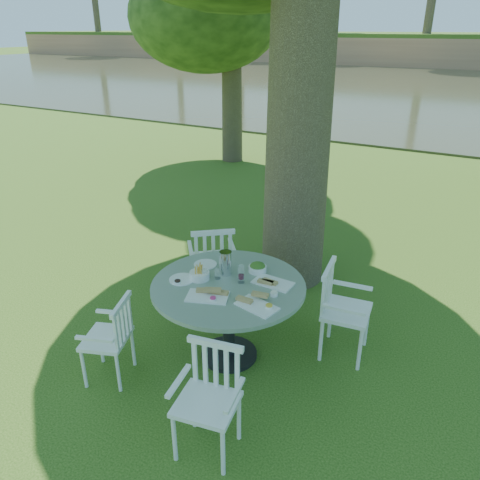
# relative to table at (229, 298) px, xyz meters

# --- Properties ---
(ground) EXTENTS (140.00, 140.00, 0.00)m
(ground) POSITION_rel_table_xyz_m (-0.37, 0.68, -0.68)
(ground) COLOR #21420D
(ground) RESTS_ON ground
(table) EXTENTS (1.45, 1.45, 0.83)m
(table) POSITION_rel_table_xyz_m (0.00, 0.00, 0.00)
(table) COLOR black
(table) RESTS_ON ground
(chair_ne) EXTENTS (0.50, 0.53, 0.95)m
(chair_ne) POSITION_rel_table_xyz_m (0.89, 0.60, -0.12)
(chair_ne) COLOR white
(chair_ne) RESTS_ON ground
(chair_nw) EXTENTS (0.67, 0.67, 0.97)m
(chair_nw) POSITION_rel_table_xyz_m (-0.69, 0.80, -0.11)
(chair_nw) COLOR white
(chair_nw) RESTS_ON ground
(chair_sw) EXTENTS (0.51, 0.53, 0.83)m
(chair_sw) POSITION_rel_table_xyz_m (-0.75, -0.78, -0.19)
(chair_sw) COLOR white
(chair_sw) RESTS_ON ground
(chair_se) EXTENTS (0.51, 0.49, 0.89)m
(chair_se) POSITION_rel_table_xyz_m (0.42, -0.98, -0.16)
(chair_se) COLOR white
(chair_se) RESTS_ON ground
(tableware) EXTENTS (1.16, 0.91, 0.24)m
(tableware) POSITION_rel_table_xyz_m (-0.05, 0.05, 0.20)
(tableware) COLOR white
(tableware) RESTS_ON table
(river) EXTENTS (100.00, 28.00, 0.12)m
(river) POSITION_rel_table_xyz_m (-0.37, 23.68, -0.68)
(river) COLOR #30331E
(river) RESTS_ON ground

